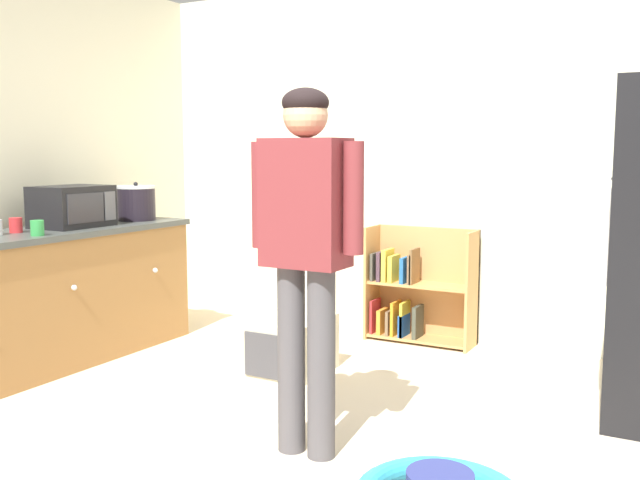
# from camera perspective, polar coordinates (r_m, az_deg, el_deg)

# --- Properties ---
(ground_plane) EXTENTS (12.00, 12.00, 0.00)m
(ground_plane) POSITION_cam_1_polar(r_m,az_deg,el_deg) (3.52, -1.10, -16.60)
(ground_plane) COLOR beige
(ground_plane) RESTS_ON ground
(back_wall) EXTENTS (5.20, 0.06, 2.70)m
(back_wall) POSITION_cam_1_polar(r_m,az_deg,el_deg) (5.37, 11.47, 6.29)
(back_wall) COLOR silver
(back_wall) RESTS_ON ground
(left_side_wall) EXTENTS (0.06, 2.99, 2.70)m
(left_side_wall) POSITION_cam_1_polar(r_m,az_deg,el_deg) (5.56, -20.97, 5.99)
(left_side_wall) COLOR #EAE3C5
(left_side_wall) RESTS_ON ground
(kitchen_counter) EXTENTS (0.65, 2.28, 0.90)m
(kitchen_counter) POSITION_cam_1_polar(r_m,az_deg,el_deg) (5.02, -21.39, -4.43)
(kitchen_counter) COLOR olive
(kitchen_counter) RESTS_ON ground
(bookshelf) EXTENTS (0.80, 0.28, 0.85)m
(bookshelf) POSITION_cam_1_polar(r_m,az_deg,el_deg) (5.39, 7.57, -4.09)
(bookshelf) COLOR tan
(bookshelf) RESTS_ON ground
(standing_person) EXTENTS (0.57, 0.22, 1.69)m
(standing_person) POSITION_cam_1_polar(r_m,az_deg,el_deg) (3.24, -1.13, 0.16)
(standing_person) COLOR #514E52
(standing_person) RESTS_ON ground
(pet_carrier) EXTENTS (0.42, 0.55, 0.36)m
(pet_carrier) POSITION_cam_1_polar(r_m,az_deg,el_deg) (4.61, -2.38, -8.41)
(pet_carrier) COLOR beige
(pet_carrier) RESTS_ON ground
(microwave) EXTENTS (0.37, 0.48, 0.28)m
(microwave) POSITION_cam_1_polar(r_m,az_deg,el_deg) (5.14, -19.16, 2.55)
(microwave) COLOR black
(microwave) RESTS_ON kitchen_counter
(crock_pot) EXTENTS (0.28, 0.28, 0.29)m
(crock_pot) POSITION_cam_1_polar(r_m,az_deg,el_deg) (5.50, -14.44, 2.88)
(crock_pot) COLOR black
(crock_pot) RESTS_ON kitchen_counter
(red_cup) EXTENTS (0.08, 0.08, 0.09)m
(red_cup) POSITION_cam_1_polar(r_m,az_deg,el_deg) (4.91, -23.10, 1.09)
(red_cup) COLOR red
(red_cup) RESTS_ON kitchen_counter
(green_cup) EXTENTS (0.08, 0.08, 0.09)m
(green_cup) POSITION_cam_1_polar(r_m,az_deg,el_deg) (4.69, -21.62, 0.90)
(green_cup) COLOR green
(green_cup) RESTS_ON kitchen_counter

